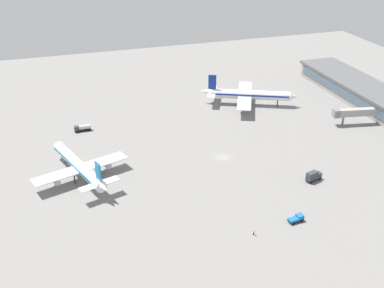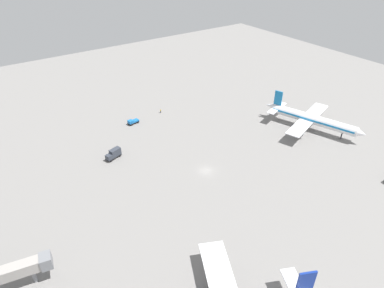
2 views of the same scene
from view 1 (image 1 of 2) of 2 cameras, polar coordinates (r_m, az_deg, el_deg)
ground at (r=169.49m, az=3.77°, el=-1.55°), size 288.00×288.00×0.00m
terminal_building at (r=223.70m, az=20.48°, el=5.14°), size 93.09×18.94×7.83m
airplane_at_gate at (r=212.49m, az=6.60°, el=5.81°), size 33.17×39.97×12.97m
airplane_taxiing at (r=158.98m, az=-13.16°, el=-2.53°), size 38.26×31.40×11.96m
fuel_truck at (r=192.26m, az=-12.77°, el=1.88°), size 2.27×6.32×2.50m
pushback_tractor at (r=139.62m, az=12.22°, el=-8.57°), size 2.77×4.64×1.90m
catering_truck at (r=159.29m, az=14.12°, el=-3.68°), size 3.47×5.91×3.30m
ground_crew_worker at (r=132.74m, az=7.29°, el=-10.28°), size 0.58×0.39×1.67m
jet_bridge at (r=201.95m, az=18.38°, el=3.53°), size 5.95×16.83×6.74m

